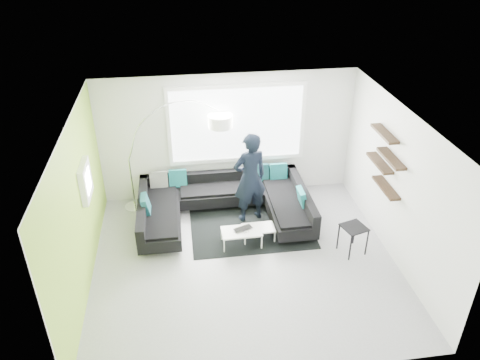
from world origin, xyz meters
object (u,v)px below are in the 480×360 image
at_px(coffee_table, 250,235).
at_px(laptop, 244,230).
at_px(side_table, 352,239).
at_px(arc_lamp, 129,160).
at_px(person, 250,178).
at_px(sectional_sofa, 224,207).

relative_size(coffee_table, laptop, 2.36).
bearing_deg(side_table, coffee_table, 162.64).
relative_size(arc_lamp, side_table, 4.13).
bearing_deg(arc_lamp, person, -18.30).
distance_m(coffee_table, laptop, 0.23).
bearing_deg(person, coffee_table, 65.34).
bearing_deg(laptop, side_table, -34.96).
relative_size(person, laptop, 4.69).
relative_size(arc_lamp, person, 1.21).
bearing_deg(arc_lamp, coffee_table, -34.93).
xyz_separation_m(person, laptop, (-0.24, -0.86, -0.64)).
height_order(person, laptop, person).
distance_m(arc_lamp, person, 2.54).
distance_m(sectional_sofa, coffee_table, 0.91).
xyz_separation_m(coffee_table, arc_lamp, (-2.29, 1.55, 1.03)).
xyz_separation_m(sectional_sofa, side_table, (2.27, -1.38, -0.04)).
height_order(side_table, person, person).
bearing_deg(person, arc_lamp, -33.41).
height_order(arc_lamp, laptop, arc_lamp).
bearing_deg(sectional_sofa, laptop, -71.66).
bearing_deg(person, laptop, 58.01).
bearing_deg(side_table, arc_lamp, 152.87).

